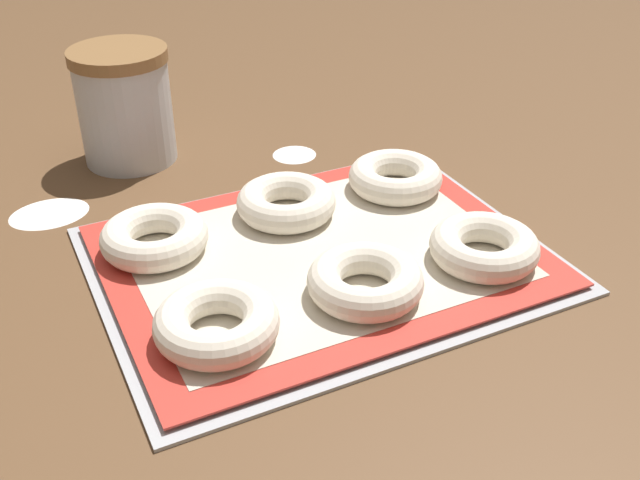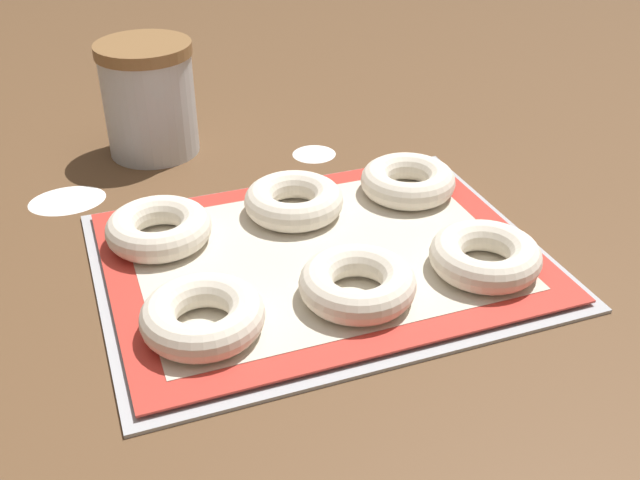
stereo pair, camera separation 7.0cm
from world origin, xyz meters
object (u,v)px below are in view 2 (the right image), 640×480
Objects in this scene: bagel_back_center at (294,201)px; bagel_back_right at (408,181)px; bagel_front_left at (203,316)px; bagel_back_left at (159,228)px; baking_tray at (320,259)px; bagel_front_center at (357,283)px; bagel_front_right at (485,256)px; flour_canister at (149,99)px.

bagel_back_center is 0.15m from bagel_back_right.
bagel_front_left is 0.17m from bagel_back_left.
baking_tray is 4.08× the size of bagel_back_left.
baking_tray is 0.09m from bagel_front_center.
bagel_back_center and bagel_back_right have the same top height.
bagel_back_center is (0.15, 0.18, 0.00)m from bagel_front_left.
bagel_front_right is 0.36m from bagel_back_left.
bagel_front_left is at bearing 179.53° from bagel_front_right.
baking_tray is 0.18m from bagel_front_right.
bagel_back_left is 0.27m from flour_canister.
bagel_back_left is at bearing 151.88° from baking_tray.
flour_canister is at bearing 81.63° from bagel_back_left.
bagel_front_left and bagel_front_center have the same top height.
baking_tray is at bearing -70.94° from flour_canister.
bagel_front_right is (0.15, -0.09, 0.02)m from baking_tray.
bagel_back_left is (-0.01, 0.17, 0.00)m from bagel_front_left.
flour_canister is (-0.12, 0.35, 0.07)m from baking_tray.
bagel_back_left is at bearing 150.71° from bagel_front_right.
bagel_back_right is at bearing -0.51° from bagel_back_center.
bagel_front_right is 0.52m from flour_canister.
bagel_back_right is (0.30, 0.18, 0.00)m from bagel_front_left.
bagel_back_left is 0.16m from bagel_back_center.
bagel_front_center is (0.16, -0.00, 0.00)m from bagel_front_left.
bagel_back_center is 0.75× the size of flour_canister.
flour_canister is (0.03, 0.44, 0.05)m from bagel_front_left.
bagel_front_left reaches higher than baking_tray.
bagel_front_right and bagel_back_right have the same top height.
bagel_front_left is 1.00× the size of bagel_back_left.
bagel_front_left is at bearing -93.71° from flour_canister.
baking_tray is at bearing -148.57° from bagel_back_right.
bagel_front_center is 0.24m from bagel_back_left.
bagel_front_right is 0.18m from bagel_back_right.
bagel_front_left is 1.00× the size of bagel_back_right.
bagel_back_center is (-0.01, 0.18, 0.00)m from bagel_front_center.
bagel_front_center is 0.75× the size of flour_canister.
bagel_front_right is (0.30, -0.00, 0.00)m from bagel_front_left.
bagel_front_right is 1.00× the size of bagel_back_center.
bagel_front_left is 1.00× the size of bagel_front_right.
bagel_front_right and bagel_back_center have the same top height.
bagel_back_left is at bearing 133.74° from bagel_front_center.
flour_canister reaches higher than bagel_front_center.
bagel_front_left is 0.24m from bagel_back_center.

